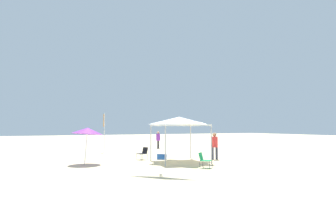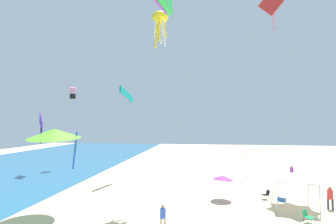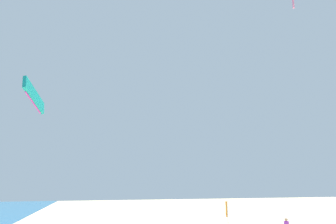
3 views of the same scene
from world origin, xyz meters
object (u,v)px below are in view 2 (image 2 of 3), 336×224
(person_beachcomber, at_px, (163,215))
(kite_delta_lime, at_px, (54,134))
(folding_chair_right_of_tent, at_px, (266,194))
(canopy_tent, at_px, (293,176))
(banner_flag, at_px, (243,164))
(kite_octopus_yellow, at_px, (160,19))
(cooler_box, at_px, (282,199))
(beach_umbrella, at_px, (223,178))
(kite_box_pink, at_px, (73,93))
(kite_diamond_purple, at_px, (41,124))
(kite_parafoil_teal, at_px, (127,95))
(person_near_umbrella, at_px, (330,196))
(person_by_tent, at_px, (292,171))
(kite_diamond_red, at_px, (273,2))
(folding_chair_facing_ocean, at_px, (308,216))

(person_beachcomber, height_order, kite_delta_lime, kite_delta_lime)
(folding_chair_right_of_tent, bearing_deg, canopy_tent, 20.89)
(banner_flag, distance_m, kite_octopus_yellow, 18.46)
(cooler_box, relative_size, kite_octopus_yellow, 0.23)
(banner_flag, xyz_separation_m, person_beachcomber, (-14.13, 7.13, -1.12))
(beach_umbrella, relative_size, kite_delta_lime, 0.49)
(cooler_box, height_order, kite_box_pink, kite_box_pink)
(kite_diamond_purple, relative_size, kite_parafoil_teal, 1.38)
(canopy_tent, distance_m, person_near_umbrella, 3.09)
(beach_umbrella, distance_m, person_by_tent, 12.89)
(kite_diamond_red, bearing_deg, kite_delta_lime, -106.61)
(cooler_box, xyz_separation_m, person_near_umbrella, (-1.66, -3.15, 0.86))
(kite_diamond_red, xyz_separation_m, kite_delta_lime, (-5.40, 17.44, -11.63))
(person_by_tent, relative_size, kite_parafoil_teal, 0.54)
(kite_diamond_red, distance_m, kite_octopus_yellow, 10.23)
(kite_diamond_red, bearing_deg, kite_diamond_purple, -140.00)
(person_near_umbrella, relative_size, kite_box_pink, 0.98)
(beach_umbrella, distance_m, person_beachcomber, 8.18)
(kite_box_pink, height_order, kite_delta_lime, kite_box_pink)
(folding_chair_right_of_tent, xyz_separation_m, person_near_umbrella, (-2.06, -4.36, 0.58))
(canopy_tent, height_order, kite_parafoil_teal, kite_parafoil_teal)
(folding_chair_facing_ocean, relative_size, folding_chair_right_of_tent, 1.00)
(banner_flag, bearing_deg, kite_parafoil_teal, 95.25)
(banner_flag, bearing_deg, folding_chair_right_of_tent, -171.21)
(kite_octopus_yellow, bearing_deg, beach_umbrella, -12.63)
(person_near_umbrella, bearing_deg, kite_octopus_yellow, -177.05)
(beach_umbrella, bearing_deg, banner_flag, -21.06)
(kite_box_pink, bearing_deg, kite_octopus_yellow, 115.65)
(banner_flag, xyz_separation_m, kite_box_pink, (5.84, 24.54, 9.45))
(cooler_box, height_order, person_by_tent, person_by_tent)
(beach_umbrella, xyz_separation_m, kite_diamond_purple, (8.12, 23.51, 4.81))
(cooler_box, xyz_separation_m, kite_parafoil_teal, (5.70, 15.89, 9.99))
(banner_flag, relative_size, kite_parafoil_teal, 1.06)
(person_beachcomber, bearing_deg, person_by_tent, 10.95)
(person_by_tent, relative_size, kite_diamond_purple, 0.39)
(kite_parafoil_teal, bearing_deg, canopy_tent, -101.70)
(kite_diamond_red, bearing_deg, person_beachcomber, -86.18)
(banner_flag, height_order, kite_delta_lime, kite_delta_lime)
(folding_chair_facing_ocean, height_order, person_near_umbrella, person_near_umbrella)
(person_by_tent, height_order, kite_diamond_purple, kite_diamond_purple)
(person_near_umbrella, relative_size, person_beachcomber, 1.15)
(person_by_tent, bearing_deg, kite_parafoil_teal, 131.05)
(cooler_box, xyz_separation_m, kite_box_pink, (12.80, 26.76, 11.29))
(person_beachcomber, bearing_deg, canopy_tent, -10.64)
(kite_diamond_red, bearing_deg, person_by_tent, 121.50)
(kite_box_pink, bearing_deg, kite_parafoil_teal, 124.02)
(cooler_box, xyz_separation_m, person_beachcomber, (-7.17, 9.36, 0.72))
(folding_chair_facing_ocean, height_order, cooler_box, folding_chair_facing_ocean)
(cooler_box, bearing_deg, kite_box_pink, 64.44)
(canopy_tent, bearing_deg, cooler_box, 14.17)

